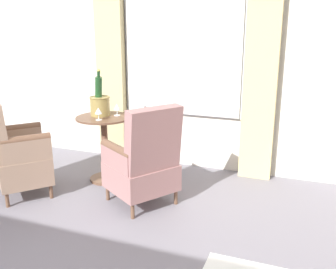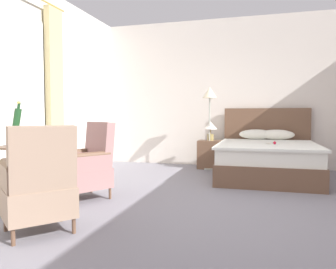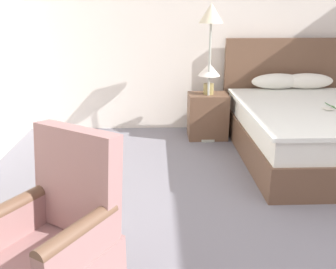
# 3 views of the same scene
# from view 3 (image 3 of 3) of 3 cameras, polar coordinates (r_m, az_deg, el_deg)

# --- Properties ---
(wall_headboard_side) EXTENTS (6.24, 0.12, 3.13)m
(wall_headboard_side) POSITION_cam_3_polar(r_m,az_deg,el_deg) (5.24, 13.27, 17.89)
(wall_headboard_side) COLOR silver
(wall_headboard_side) RESTS_ON ground
(bed) EXTENTS (1.68, 2.14, 1.23)m
(bed) POSITION_cam_3_polar(r_m,az_deg,el_deg) (4.48, 21.24, 1.03)
(bed) COLOR brown
(bed) RESTS_ON ground
(nightstand) EXTENTS (0.52, 0.37, 0.57)m
(nightstand) POSITION_cam_3_polar(r_m,az_deg,el_deg) (4.82, 6.05, 2.83)
(nightstand) COLOR brown
(nightstand) RESTS_ON ground
(bedside_lamp) EXTENTS (0.27, 0.27, 0.38)m
(bedside_lamp) POSITION_cam_3_polar(r_m,az_deg,el_deg) (4.70, 6.28, 9.35)
(bedside_lamp) COLOR olive
(bedside_lamp) RESTS_ON nightstand
(floor_lamp_brass) EXTENTS (0.29, 0.29, 1.65)m
(floor_lamp_brass) POSITION_cam_3_polar(r_m,az_deg,el_deg) (4.57, 6.51, 15.34)
(floor_lamp_brass) COLOR #AEB3A7
(floor_lamp_brass) RESTS_ON ground
(armchair_by_window) EXTENTS (0.79, 0.81, 1.00)m
(armchair_by_window) POSITION_cam_3_polar(r_m,az_deg,el_deg) (2.20, -16.34, -14.63)
(armchair_by_window) COLOR brown
(armchair_by_window) RESTS_ON ground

